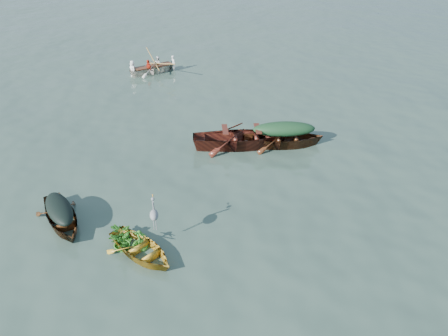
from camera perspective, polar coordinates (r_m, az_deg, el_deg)
The scene contains 13 objects.
ground at distance 12.59m, azimuth 2.75°, elevation -6.21°, with size 140.00×140.00×0.00m, color #3A5144.
yellow_dinghy at distance 11.50m, azimuth -10.70°, elevation -11.07°, with size 1.14×2.64×0.68m, color gold.
dark_covered_boat at distance 13.09m, azimuth -20.32°, elevation -6.78°, with size 1.15×3.10×0.74m, color #41240F.
green_tarp_boat at distance 16.29m, azimuth 7.68°, elevation 2.87°, with size 1.28×4.12×0.94m, color #533013.
open_wooden_boat at distance 16.09m, azimuth 2.23°, elevation 2.77°, with size 1.52×4.88×1.17m, color #582316.
rowed_boat at distance 23.99m, azimuth -9.12°, elevation 12.15°, with size 1.09×3.62×0.83m, color white.
dark_tarp_cover at distance 12.77m, azimuth -20.78°, elevation -4.76°, with size 0.63×1.70×0.40m, color black.
green_tarp_cover at distance 15.96m, azimuth 7.86°, elevation 5.19°, with size 0.70×2.26×0.52m, color #16371C.
thwart_benches at distance 15.81m, azimuth 2.28°, elevation 4.70°, with size 0.91×2.44×0.04m, color #451910, non-canonical shape.
heron at distance 11.27m, azimuth -9.07°, elevation -6.60°, with size 0.28×0.40×0.92m, color gray, non-canonical shape.
dinghy_weeds at distance 11.46m, azimuth -12.64°, elevation -7.32°, with size 0.70×0.90×0.60m, color #21731E.
rowers at distance 23.75m, azimuth -9.28°, elevation 13.95°, with size 0.98×2.54×0.76m, color silver.
oars at distance 23.85m, azimuth -9.21°, elevation 13.15°, with size 2.60×0.60×0.06m, color olive, non-canonical shape.
Camera 1 is at (-2.01, -9.83, 7.61)m, focal length 35.00 mm.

